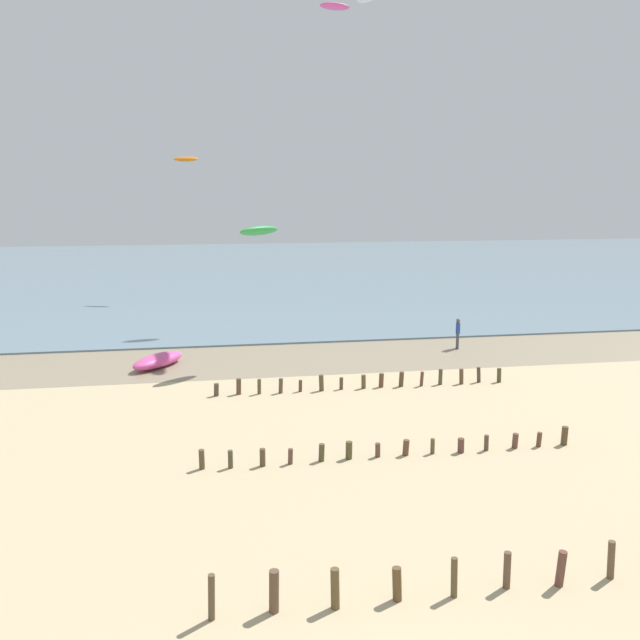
# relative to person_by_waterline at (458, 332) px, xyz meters

# --- Properties ---
(wet_sand_strip) EXTENTS (120.00, 6.70, 0.01)m
(wet_sand_strip) POSITION_rel_person_by_waterline_xyz_m (-10.72, -0.74, -0.91)
(wet_sand_strip) COLOR gray
(wet_sand_strip) RESTS_ON ground
(sea) EXTENTS (160.00, 70.00, 0.10)m
(sea) POSITION_rel_person_by_waterline_xyz_m (-10.72, 37.61, -0.87)
(sea) COLOR slate
(sea) RESTS_ON ground
(groyne_near) EXTENTS (16.97, 0.34, 1.06)m
(groyne_near) POSITION_rel_person_by_waterline_xyz_m (-4.96, -21.96, -0.46)
(groyne_near) COLOR brown
(groyne_near) RESTS_ON ground
(groyne_mid) EXTENTS (12.63, 0.33, 0.66)m
(groyne_mid) POSITION_rel_person_by_waterline_xyz_m (-7.53, -14.22, -0.64)
(groyne_mid) COLOR brown
(groyne_mid) RESTS_ON ground
(groyne_far) EXTENTS (13.06, 0.35, 0.73)m
(groyne_far) POSITION_rel_person_by_waterline_xyz_m (-6.94, -6.51, -0.59)
(groyne_far) COLOR #4D3C32
(groyne_far) RESTS_ON ground
(person_by_waterline) EXTENTS (0.33, 0.54, 1.71)m
(person_by_waterline) POSITION_rel_person_by_waterline_xyz_m (0.00, 0.00, 0.00)
(person_by_waterline) COLOR #4C4C56
(person_by_waterline) RESTS_ON ground
(grounded_kite) EXTENTS (2.99, 3.34, 0.66)m
(grounded_kite) POSITION_rel_person_by_waterline_xyz_m (-16.14, -1.24, -0.59)
(grounded_kite) COLOR #E54C99
(grounded_kite) RESTS_ON ground
(kite_aloft_1) EXTENTS (2.43, 2.16, 0.68)m
(kite_aloft_1) POSITION_rel_person_by_waterline_xyz_m (-11.01, -1.45, 5.80)
(kite_aloft_1) COLOR green
(kite_aloft_4) EXTENTS (2.13, 1.32, 0.57)m
(kite_aloft_4) POSITION_rel_person_by_waterline_xyz_m (-14.96, 20.89, 10.09)
(kite_aloft_4) COLOR orange
(kite_aloft_5) EXTENTS (2.20, 1.11, 0.56)m
(kite_aloft_5) POSITION_rel_person_by_waterline_xyz_m (-4.69, 12.24, 19.66)
(kite_aloft_5) COLOR #E54C99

